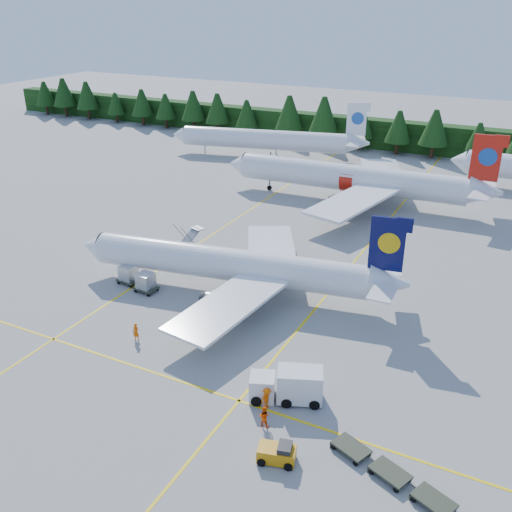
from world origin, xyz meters
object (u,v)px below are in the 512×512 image
at_px(airliner_navy, 223,264).
at_px(service_truck, 286,385).
at_px(airliner_red, 345,178).
at_px(baggage_tug, 278,453).
at_px(airstairs, 178,254).

distance_m(airliner_navy, service_truck, 19.85).
bearing_deg(airliner_red, baggage_tug, -78.14).
distance_m(airliner_navy, airliner_red, 35.34).
relative_size(airliner_red, airstairs, 7.49).
height_order(airliner_navy, service_truck, airliner_navy).
xyz_separation_m(airstairs, service_truck, (22.96, -18.52, 0.66)).
relative_size(airliner_red, baggage_tug, 14.60).
bearing_deg(airstairs, baggage_tug, -25.11).
bearing_deg(airstairs, airliner_red, 90.24).
relative_size(service_truck, baggage_tug, 2.13).
bearing_deg(airliner_red, airliner_navy, -95.43).
xyz_separation_m(airliner_red, baggage_tug, (14.33, -55.76, -3.00)).
distance_m(airliner_red, airstairs, 32.82).
bearing_deg(airliner_navy, service_truck, -55.04).
relative_size(airstairs, baggage_tug, 1.95).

